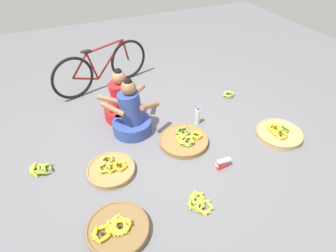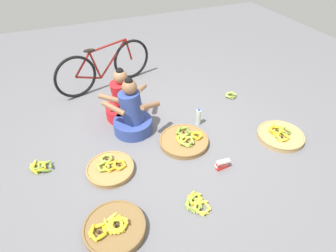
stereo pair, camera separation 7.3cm
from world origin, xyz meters
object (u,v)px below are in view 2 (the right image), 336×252
object	(u,v)px
loose_bananas_near_vendor	(197,203)
loose_bananas_front_center	(40,167)
water_bottle	(198,117)
vendor_woman_behind	(123,102)
loose_bananas_mid_right	(231,95)
banana_basket_back_left	(110,168)
packet_carton_stack	(222,164)
banana_basket_back_center	(115,228)
vendor_woman_front	(132,115)
bicycle_leaning	(105,67)
banana_basket_front_left	(184,140)
banana_basket_front_right	(280,135)

from	to	relation	value
loose_bananas_near_vendor	loose_bananas_front_center	xyz separation A→B (m)	(-1.46, 1.17, 0.00)
loose_bananas_front_center	water_bottle	world-z (taller)	water_bottle
vendor_woman_behind	loose_bananas_mid_right	world-z (taller)	vendor_woman_behind
banana_basket_back_left	packet_carton_stack	size ratio (longest dim) A/B	3.31
banana_basket_back_center	vendor_woman_front	bearing A→B (deg)	66.18
banana_basket_back_left	packet_carton_stack	bearing A→B (deg)	-20.48
bicycle_leaning	loose_bananas_mid_right	xyz separation A→B (m)	(1.75, -1.10, -0.33)
banana_basket_front_left	loose_bananas_mid_right	distance (m)	1.38
banana_basket_front_left	banana_basket_back_left	distance (m)	1.00
loose_bananas_front_center	packet_carton_stack	world-z (taller)	packet_carton_stack
banana_basket_front_right	loose_bananas_front_center	size ratio (longest dim) A/B	2.23
banana_basket_back_left	loose_bananas_mid_right	size ratio (longest dim) A/B	2.58
vendor_woman_front	loose_bananas_front_center	xyz separation A→B (m)	(-1.22, -0.25, -0.23)
bicycle_leaning	banana_basket_front_right	size ratio (longest dim) A/B	2.73
banana_basket_front_right	banana_basket_back_center	distance (m)	2.41
vendor_woman_behind	banana_basket_back_left	distance (m)	1.10
banana_basket_back_center	loose_bananas_mid_right	world-z (taller)	banana_basket_back_center
vendor_woman_front	water_bottle	world-z (taller)	vendor_woman_front
bicycle_leaning	loose_bananas_near_vendor	world-z (taller)	bicycle_leaning
water_bottle	banana_basket_front_right	bearing A→B (deg)	-38.64
packet_carton_stack	loose_bananas_mid_right	bearing A→B (deg)	53.93
banana_basket_front_right	loose_bananas_near_vendor	bearing A→B (deg)	-160.84
banana_basket_back_center	bicycle_leaning	bearing A→B (deg)	78.28
vendor_woman_behind	loose_bananas_mid_right	xyz separation A→B (m)	(1.72, -0.14, -0.22)
banana_basket_back_center	loose_bananas_front_center	world-z (taller)	banana_basket_back_center
loose_bananas_mid_right	vendor_woman_behind	bearing A→B (deg)	175.22
banana_basket_front_left	banana_basket_back_left	size ratio (longest dim) A/B	1.15
banana_basket_front_left	loose_bananas_near_vendor	distance (m)	0.96
banana_basket_back_left	water_bottle	world-z (taller)	water_bottle
vendor_woman_front	vendor_woman_behind	xyz separation A→B (m)	(-0.02, 0.37, -0.01)
loose_bananas_front_center	banana_basket_front_left	bearing A→B (deg)	-8.13
vendor_woman_behind	packet_carton_stack	bearing A→B (deg)	-61.71
vendor_woman_front	loose_bananas_near_vendor	world-z (taller)	vendor_woman_front
banana_basket_back_center	loose_bananas_near_vendor	distance (m)	0.86
packet_carton_stack	bicycle_leaning	bearing A→B (deg)	108.65
banana_basket_back_left	loose_bananas_near_vendor	world-z (taller)	banana_basket_back_left
vendor_woman_front	vendor_woman_behind	bearing A→B (deg)	92.59
banana_basket_front_right	banana_basket_back_left	size ratio (longest dim) A/B	1.09
loose_bananas_mid_right	water_bottle	world-z (taller)	water_bottle
bicycle_leaning	packet_carton_stack	bearing A→B (deg)	-71.35
vendor_woman_behind	banana_basket_back_left	world-z (taller)	vendor_woman_behind
vendor_woman_front	banana_basket_back_center	size ratio (longest dim) A/B	1.37
banana_basket_front_left	packet_carton_stack	distance (m)	0.61
bicycle_leaning	banana_basket_back_center	world-z (taller)	bicycle_leaning
vendor_woman_front	loose_bananas_mid_right	distance (m)	1.73
vendor_woman_behind	packet_carton_stack	xyz separation A→B (m)	(0.77, -1.44, -0.19)
loose_bananas_mid_right	banana_basket_front_right	bearing A→B (deg)	-87.57
vendor_woman_behind	vendor_woman_front	bearing A→B (deg)	-87.41
vendor_woman_front	bicycle_leaning	bearing A→B (deg)	92.17
banana_basket_front_right	bicycle_leaning	bearing A→B (deg)	128.97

